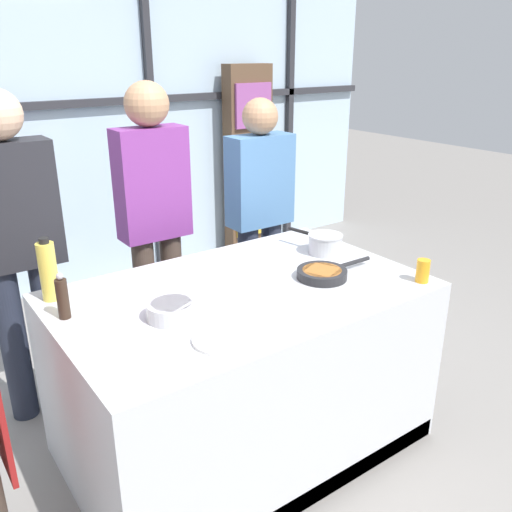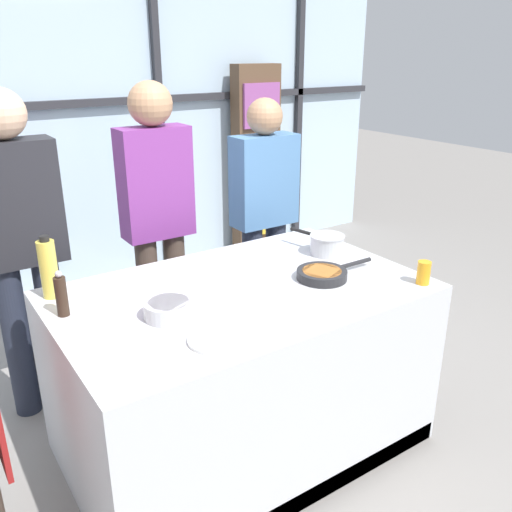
% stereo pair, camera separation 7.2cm
% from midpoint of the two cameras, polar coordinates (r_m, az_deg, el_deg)
% --- Properties ---
extents(ground_plane, '(18.00, 18.00, 0.00)m').
position_cam_midpoint_polar(ground_plane, '(3.04, -0.74, -18.84)').
color(ground_plane, gray).
extents(back_window_wall, '(6.40, 0.10, 2.80)m').
position_cam_midpoint_polar(back_window_wall, '(4.70, -18.65, 13.33)').
color(back_window_wall, silver).
rests_on(back_window_wall, ground_plane).
extents(bookshelf, '(0.47, 0.19, 1.82)m').
position_cam_midpoint_polar(bookshelf, '(5.33, 0.43, 9.81)').
color(bookshelf, brown).
rests_on(bookshelf, ground_plane).
extents(demo_island, '(1.72, 1.09, 0.89)m').
position_cam_midpoint_polar(demo_island, '(2.77, -0.74, -11.82)').
color(demo_island, silver).
rests_on(demo_island, ground_plane).
extents(spectator_far_left, '(0.44, 0.25, 1.78)m').
position_cam_midpoint_polar(spectator_far_left, '(3.05, -22.95, 1.65)').
color(spectator_far_left, '#232838').
rests_on(spectator_far_left, ground_plane).
extents(spectator_center_left, '(0.41, 0.25, 1.79)m').
position_cam_midpoint_polar(spectator_center_left, '(3.26, -9.71, 4.57)').
color(spectator_center_left, '#47382D').
rests_on(spectator_center_left, ground_plane).
extents(spectator_center_right, '(0.44, 0.23, 1.66)m').
position_cam_midpoint_polar(spectator_center_right, '(3.66, 1.43, 5.08)').
color(spectator_center_right, '#232838').
rests_on(spectator_center_right, ground_plane).
extents(frying_pan, '(0.45, 0.25, 0.04)m').
position_cam_midpoint_polar(frying_pan, '(2.69, 7.81, -1.88)').
color(frying_pan, '#232326').
rests_on(frying_pan, demo_island).
extents(saucepan, '(0.19, 0.35, 0.11)m').
position_cam_midpoint_polar(saucepan, '(3.00, 8.12, 1.28)').
color(saucepan, silver).
rests_on(saucepan, demo_island).
extents(white_plate, '(0.25, 0.25, 0.01)m').
position_cam_midpoint_polar(white_plate, '(2.13, -2.95, -8.70)').
color(white_plate, white).
rests_on(white_plate, demo_island).
extents(mixing_bowl, '(0.21, 0.21, 0.07)m').
position_cam_midpoint_polar(mixing_bowl, '(2.31, -8.27, -5.50)').
color(mixing_bowl, silver).
rests_on(mixing_bowl, demo_island).
extents(oil_bottle, '(0.08, 0.08, 0.29)m').
position_cam_midpoint_polar(oil_bottle, '(2.59, -20.26, -1.25)').
color(oil_bottle, '#E0CC4C').
rests_on(oil_bottle, demo_island).
extents(pepper_grinder, '(0.05, 0.05, 0.20)m').
position_cam_midpoint_polar(pepper_grinder, '(2.41, -19.01, -3.93)').
color(pepper_grinder, '#332319').
rests_on(pepper_grinder, demo_island).
extents(juice_glass_near, '(0.06, 0.06, 0.11)m').
position_cam_midpoint_polar(juice_glass_near, '(2.73, 17.95, -1.68)').
color(juice_glass_near, orange).
rests_on(juice_glass_near, demo_island).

